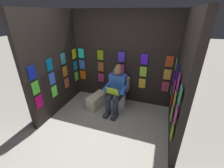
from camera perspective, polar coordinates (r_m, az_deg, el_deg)
ground_plane at (r=3.11m, az=-6.95°, el=-22.22°), size 30.00×30.00×0.00m
display_wall_back at (r=3.99m, az=3.89°, el=9.52°), size 2.78×0.14×2.37m
display_wall_left at (r=2.98m, az=25.00°, el=1.30°), size 0.14×1.82×2.37m
display_wall_right at (r=3.81m, az=-21.07°, el=7.00°), size 0.14×1.82×2.37m
toilet at (r=3.96m, az=2.74°, el=-4.08°), size 0.42×0.57×0.77m
person_reading at (r=3.65m, az=1.57°, el=-1.98°), size 0.55×0.71×1.19m
comic_longbox_near at (r=4.02m, az=-5.76°, el=-6.27°), size 0.40×0.66×0.34m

